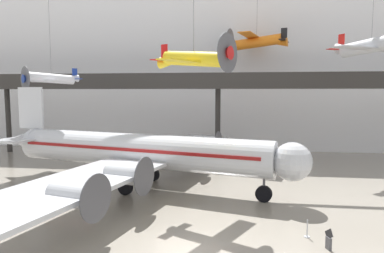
% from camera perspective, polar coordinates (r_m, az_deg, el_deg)
% --- Properties ---
extents(ground_plane, '(260.00, 260.00, 0.00)m').
position_cam_1_polar(ground_plane, '(19.83, -0.25, -19.98)').
color(ground_plane, gray).
extents(hangar_back_wall, '(140.00, 3.00, 26.46)m').
position_cam_1_polar(hangar_back_wall, '(52.92, 4.80, 10.68)').
color(hangar_back_wall, white).
rests_on(hangar_back_wall, ground).
extents(mezzanine_walkway, '(110.00, 3.20, 11.08)m').
position_cam_1_polar(mezzanine_walkway, '(44.56, 4.29, 6.67)').
color(mezzanine_walkway, '#2D2B28').
rests_on(mezzanine_walkway, ground).
extents(airliner_silver_main, '(30.13, 34.85, 9.14)m').
position_cam_1_polar(airliner_silver_main, '(31.38, -9.32, -4.10)').
color(airliner_silver_main, silver).
rests_on(airliner_silver_main, ground).
extents(suspended_plane_yellow_lowwing, '(6.60, 7.42, 11.41)m').
position_cam_1_polar(suspended_plane_yellow_lowwing, '(25.74, 0.28, 11.18)').
color(suspended_plane_yellow_lowwing, yellow).
extents(suspended_plane_white_twin, '(6.55, 6.20, 12.61)m').
position_cam_1_polar(suspended_plane_white_twin, '(41.08, -22.38, 7.40)').
color(suspended_plane_white_twin, silver).
extents(suspended_plane_orange_highwing, '(8.35, 9.90, 7.71)m').
position_cam_1_polar(suspended_plane_orange_highwing, '(47.86, 10.73, 13.69)').
color(suspended_plane_orange_highwing, orange).
extents(suspended_plane_silver_racer, '(9.16, 8.32, 10.35)m').
position_cam_1_polar(suspended_plane_silver_racer, '(37.79, 27.69, 11.81)').
color(suspended_plane_silver_racer, silver).
extents(stanchion_barrier, '(0.36, 0.36, 1.08)m').
position_cam_1_polar(stanchion_barrier, '(22.39, 18.63, -16.29)').
color(stanchion_barrier, '#B2B5BA').
rests_on(stanchion_barrier, ground).
extents(info_sign_pedestal, '(0.27, 0.76, 1.24)m').
position_cam_1_polar(info_sign_pedestal, '(21.14, 21.82, -17.36)').
color(info_sign_pedestal, '#4C4C51').
rests_on(info_sign_pedestal, ground).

